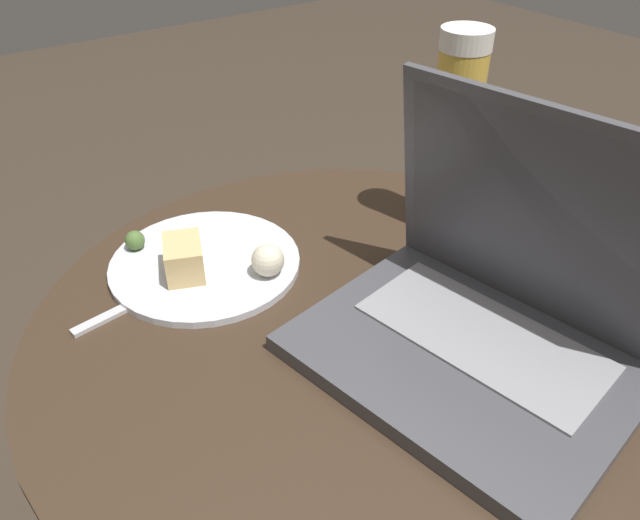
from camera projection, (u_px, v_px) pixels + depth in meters
name	position (u px, v px, depth m)	size (l,w,h in m)	color
table	(349.00, 403.00, 0.76)	(0.70, 0.70, 0.51)	#515156
napkin	(203.00, 260.00, 0.76)	(0.19, 0.15, 0.00)	white
laptop	(487.00, 312.00, 0.61)	(0.35, 0.29, 0.25)	#47474C
beer_glass	(454.00, 135.00, 0.76)	(0.06, 0.06, 0.26)	gold
snack_plate	(206.00, 262.00, 0.74)	(0.23, 0.23, 0.05)	silver
fork	(152.00, 294.00, 0.71)	(0.04, 0.17, 0.00)	silver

